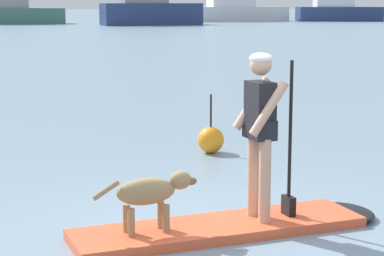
% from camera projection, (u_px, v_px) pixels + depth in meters
% --- Properties ---
extents(ground_plane, '(400.00, 400.00, 0.00)m').
position_uv_depth(ground_plane, '(219.00, 233.00, 7.21)').
color(ground_plane, gray).
extents(paddleboard, '(3.32, 1.09, 0.10)m').
position_uv_depth(paddleboard, '(239.00, 225.00, 7.28)').
color(paddleboard, '#E55933').
rests_on(paddleboard, ground_plane).
extents(person_paddler, '(0.63, 0.51, 1.70)m').
position_uv_depth(person_paddler, '(261.00, 124.00, 7.19)').
color(person_paddler, tan).
rests_on(person_paddler, paddleboard).
extents(dog, '(1.05, 0.28, 0.57)m').
position_uv_depth(dog, '(151.00, 193.00, 6.87)').
color(dog, '#997A51').
rests_on(dog, paddleboard).
extents(moored_boat_outer, '(10.84, 4.50, 9.69)m').
position_uv_depth(moored_boat_outer, '(10.00, 10.00, 72.83)').
color(moored_boat_outer, '#3F7266').
rests_on(moored_boat_outer, ground_plane).
extents(moored_boat_center, '(9.81, 3.62, 4.76)m').
position_uv_depth(moored_boat_center, '(150.00, 9.00, 69.20)').
color(moored_boat_center, navy).
rests_on(moored_boat_center, ground_plane).
extents(moored_boat_far_port, '(11.38, 3.77, 9.67)m').
position_uv_depth(moored_boat_far_port, '(236.00, 8.00, 82.44)').
color(moored_boat_far_port, silver).
rests_on(moored_boat_far_port, ground_plane).
extents(moored_boat_starboard, '(10.14, 5.67, 10.02)m').
position_uv_depth(moored_boat_starboard, '(337.00, 9.00, 83.00)').
color(moored_boat_starboard, navy).
rests_on(moored_boat_starboard, ground_plane).
extents(marker_buoy, '(0.40, 0.40, 0.90)m').
position_uv_depth(marker_buoy, '(211.00, 140.00, 10.97)').
color(marker_buoy, orange).
rests_on(marker_buoy, ground_plane).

